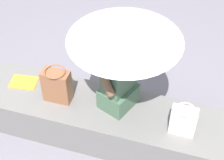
# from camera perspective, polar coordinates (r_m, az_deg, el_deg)

# --- Properties ---
(ground_plane) EXTENTS (14.00, 14.00, 0.00)m
(ground_plane) POSITION_cam_1_polar(r_m,az_deg,el_deg) (3.86, -0.96, -8.58)
(ground_plane) COLOR slate
(stone_bench) EXTENTS (2.60, 0.63, 0.43)m
(stone_bench) POSITION_cam_1_polar(r_m,az_deg,el_deg) (3.69, -1.00, -6.56)
(stone_bench) COLOR slate
(stone_bench) RESTS_ON ground
(person_seated) EXTENTS (0.38, 0.51, 0.90)m
(person_seated) POSITION_cam_1_polar(r_m,az_deg,el_deg) (3.28, 1.11, 0.75)
(person_seated) COLOR #47664C
(person_seated) RESTS_ON stone_bench
(parasol) EXTENTS (0.98, 0.98, 1.09)m
(parasol) POSITION_cam_1_polar(r_m,az_deg,el_deg) (2.89, 2.12, 8.22)
(parasol) COLOR #B7B7BC
(parasol) RESTS_ON stone_bench
(handbag_black) EXTENTS (0.27, 0.20, 0.38)m
(handbag_black) POSITION_cam_1_polar(r_m,az_deg,el_deg) (3.51, -8.82, -0.89)
(handbag_black) COLOR brown
(handbag_black) RESTS_ON stone_bench
(tote_bag_canvas) EXTENTS (0.23, 0.17, 0.30)m
(tote_bag_canvas) POSITION_cam_1_polar(r_m,az_deg,el_deg) (3.29, 11.33, -6.37)
(tote_bag_canvas) COLOR silver
(tote_bag_canvas) RESTS_ON stone_bench
(magazine) EXTENTS (0.31, 0.24, 0.01)m
(magazine) POSITION_cam_1_polar(r_m,az_deg,el_deg) (3.87, -13.93, -0.36)
(magazine) COLOR gold
(magazine) RESTS_ON stone_bench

